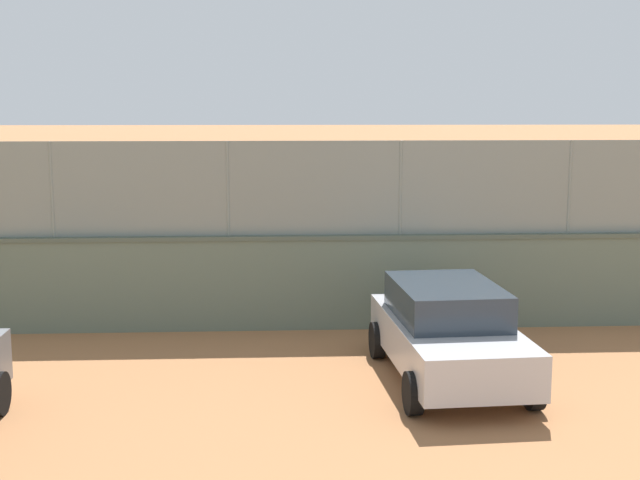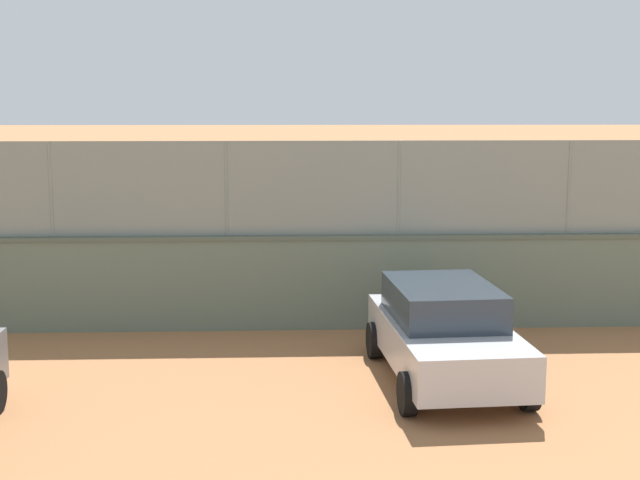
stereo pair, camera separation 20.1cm
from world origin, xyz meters
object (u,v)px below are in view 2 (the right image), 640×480
at_px(player_baseline_waiting, 285,235).
at_px(player_crossing_court, 176,248).
at_px(parked_car_silver, 444,331).
at_px(player_near_wall_returning, 428,254).
at_px(sports_ball, 260,223).

relative_size(player_baseline_waiting, player_crossing_court, 0.99).
bearing_deg(parked_car_silver, player_near_wall_returning, -95.89).
distance_m(player_near_wall_returning, parked_car_silver, 5.98).
relative_size(player_crossing_court, parked_car_silver, 0.37).
relative_size(player_near_wall_returning, parked_car_silver, 0.39).
height_order(player_baseline_waiting, player_crossing_court, player_crossing_court).
height_order(player_baseline_waiting, parked_car_silver, player_baseline_waiting).
bearing_deg(parked_car_silver, player_baseline_waiting, -74.04).
distance_m(player_crossing_court, player_near_wall_returning, 5.93).
bearing_deg(player_baseline_waiting, parked_car_silver, 105.96).
bearing_deg(sports_ball, parked_car_silver, 112.75).
xyz_separation_m(sports_ball, parked_car_silver, (-3.20, 7.63, -0.66)).
distance_m(player_crossing_court, sports_ball, 2.08).
relative_size(player_near_wall_returning, sports_ball, 15.80).
bearing_deg(player_crossing_court, player_baseline_waiting, -143.28).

